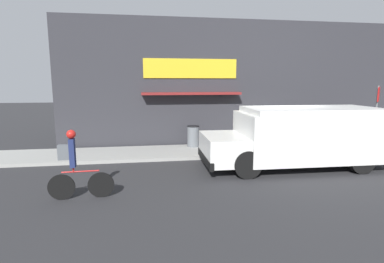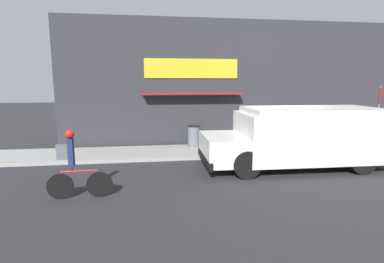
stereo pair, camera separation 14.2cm
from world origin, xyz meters
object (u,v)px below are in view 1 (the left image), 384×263
at_px(trash_bin, 193,136).
at_px(cyclist, 75,166).
at_px(school_bus, 300,136).
at_px(stop_sign_post, 377,106).

bearing_deg(trash_bin, cyclist, -126.22).
bearing_deg(school_bus, cyclist, -163.72).
height_order(cyclist, trash_bin, cyclist).
distance_m(cyclist, stop_sign_post, 11.87).
relative_size(stop_sign_post, trash_bin, 2.88).
xyz_separation_m(cyclist, trash_bin, (3.68, 5.03, -0.27)).
relative_size(cyclist, trash_bin, 1.93).
distance_m(school_bus, cyclist, 7.03).
distance_m(cyclist, trash_bin, 6.24).
bearing_deg(school_bus, trash_bin, 135.33).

